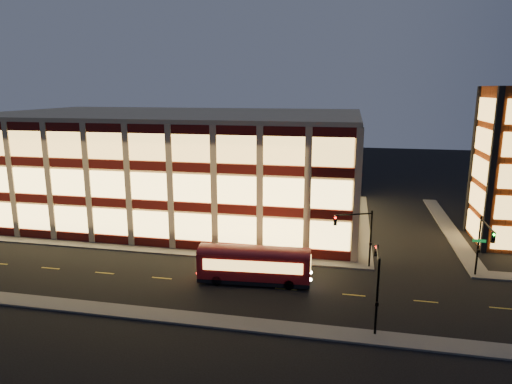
# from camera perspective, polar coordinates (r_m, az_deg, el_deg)

# --- Properties ---
(ground) EXTENTS (200.00, 200.00, 0.00)m
(ground) POSITION_cam_1_polar(r_m,az_deg,el_deg) (51.91, -13.15, -7.50)
(ground) COLOR black
(ground) RESTS_ON ground
(sidewalk_office_south) EXTENTS (54.00, 2.00, 0.15)m
(sidewalk_office_south) POSITION_cam_1_polar(r_m,az_deg,el_deg) (54.01, -15.62, -6.75)
(sidewalk_office_south) COLOR #514F4C
(sidewalk_office_south) RESTS_ON ground
(sidewalk_office_east) EXTENTS (2.00, 30.00, 0.15)m
(sidewalk_office_east) POSITION_cam_1_polar(r_m,az_deg,el_deg) (63.49, 13.03, -3.67)
(sidewalk_office_east) COLOR #514F4C
(sidewalk_office_east) RESTS_ON ground
(sidewalk_tower_west) EXTENTS (2.00, 30.00, 0.15)m
(sidewalk_tower_west) POSITION_cam_1_polar(r_m,az_deg,el_deg) (64.75, 22.83, -4.04)
(sidewalk_tower_west) COLOR #514F4C
(sidewalk_tower_west) RESTS_ON ground
(sidewalk_near) EXTENTS (100.00, 2.00, 0.15)m
(sidewalk_near) POSITION_cam_1_polar(r_m,az_deg,el_deg) (41.44, -20.87, -13.27)
(sidewalk_near) COLOR #514F4C
(sidewalk_near) RESTS_ON ground
(office_building) EXTENTS (50.45, 30.45, 14.50)m
(office_building) POSITION_cam_1_polar(r_m,az_deg,el_deg) (66.30, -9.65, 3.54)
(office_building) COLOR tan
(office_building) RESTS_ON ground
(traffic_signal_far) EXTENTS (3.79, 1.87, 6.00)m
(traffic_signal_far) POSITION_cam_1_polar(r_m,az_deg,el_deg) (46.26, 12.63, -4.61)
(traffic_signal_far) COLOR black
(traffic_signal_far) RESTS_ON ground
(traffic_signal_right) EXTENTS (1.20, 4.37, 6.00)m
(traffic_signal_right) POSITION_cam_1_polar(r_m,az_deg,el_deg) (47.07, 26.56, -5.40)
(traffic_signal_right) COLOR black
(traffic_signal_right) RESTS_ON ground
(traffic_signal_near) EXTENTS (0.32, 4.45, 6.00)m
(traffic_signal_near) POSITION_cam_1_polar(r_m,az_deg,el_deg) (35.70, 14.89, -10.00)
(traffic_signal_near) COLOR black
(traffic_signal_near) RESTS_ON ground
(trolley_bus) EXTENTS (10.51, 3.33, 3.51)m
(trolley_bus) POSITION_cam_1_polar(r_m,az_deg,el_deg) (42.78, -0.22, -8.82)
(trolley_bus) COLOR maroon
(trolley_bus) RESTS_ON ground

